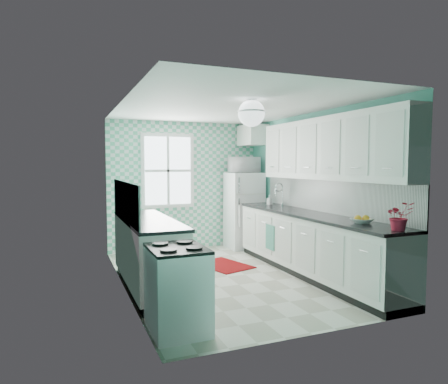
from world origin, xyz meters
name	(u,v)px	position (x,y,z in m)	size (l,w,h in m)	color
floor	(227,277)	(0.00, 0.00, -0.01)	(3.00, 4.40, 0.02)	silver
ceiling	(227,107)	(0.00, 0.00, 2.51)	(3.00, 4.40, 0.02)	white
wall_back	(185,186)	(0.00, 2.21, 1.25)	(3.00, 0.02, 2.50)	#5AB8A2
wall_front	(315,209)	(0.00, -2.21, 1.25)	(3.00, 0.02, 2.50)	#5AB8A2
wall_left	(122,196)	(-1.51, 0.00, 1.25)	(0.02, 4.40, 2.50)	#5AB8A2
wall_right	(314,191)	(1.51, 0.00, 1.25)	(0.02, 4.40, 2.50)	#5AB8A2
accent_wall	(185,186)	(0.00, 2.19, 1.25)	(3.00, 0.01, 2.50)	#59C199
window	(168,171)	(-0.35, 2.16, 1.55)	(1.04, 0.05, 1.44)	white
backsplash_right	(328,196)	(1.49, -0.40, 1.20)	(0.02, 3.60, 0.51)	white
backsplash_left	(125,201)	(-1.49, -0.07, 1.20)	(0.02, 2.15, 0.51)	white
upper_cabinets_right	(328,149)	(1.33, -0.60, 1.90)	(0.33, 3.20, 0.90)	white
upper_cabinet_fridge	(252,135)	(1.30, 1.83, 2.25)	(0.40, 0.74, 0.40)	white
ceiling_light	(251,113)	(0.00, -0.80, 2.32)	(0.34, 0.34, 0.35)	silver
base_cabinets_right	(311,246)	(1.20, -0.40, 0.45)	(0.60, 3.60, 0.90)	white
countertop_right	(311,215)	(1.19, -0.40, 0.92)	(0.63, 3.60, 0.04)	black
base_cabinets_left	(148,255)	(-1.20, -0.07, 0.45)	(0.60, 2.15, 0.90)	white
countertop_left	(148,220)	(-1.19, -0.07, 0.92)	(0.63, 2.15, 0.04)	black
fridge	(244,210)	(1.11, 1.81, 0.75)	(0.66, 0.66, 1.51)	white
stove	(177,287)	(-1.20, -1.58, 0.44)	(0.56, 0.69, 0.84)	white
sink	(274,206)	(1.20, 0.74, 0.93)	(0.47, 0.40, 0.53)	silver
rug	(224,265)	(0.19, 0.62, 0.01)	(0.64, 0.92, 0.01)	maroon
dish_towel	(270,237)	(0.89, 0.31, 0.48)	(0.02, 0.27, 0.41)	#69BEAF
fruit_bowl	(362,221)	(1.20, -1.49, 0.97)	(0.26, 0.26, 0.06)	white
potted_plant	(399,216)	(1.20, -2.08, 1.10)	(0.29, 0.25, 0.33)	red
soap_bottle	(270,200)	(1.25, 1.00, 1.03)	(0.08, 0.08, 0.17)	#8CA9B1
microwave	(244,165)	(1.11, 1.81, 1.66)	(0.57, 0.38, 0.31)	silver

